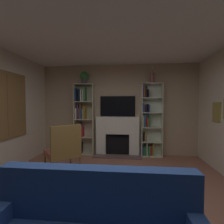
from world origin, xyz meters
TOP-DOWN VIEW (x-y plane):
  - ground_plane at (0.00, 0.00)m, footprint 6.39×6.39m
  - wall_back_accent at (0.00, 2.69)m, footprint 4.74×0.06m
  - ceiling at (0.00, 0.00)m, footprint 4.74×5.44m
  - fireplace at (0.00, 2.55)m, footprint 1.36×0.51m
  - tv at (0.00, 2.63)m, footprint 1.04×0.06m
  - bookshelf_left at (-1.06, 2.54)m, footprint 0.59×0.32m
  - bookshelf_right at (0.93, 2.56)m, footprint 0.59×0.28m
  - potted_plant at (-0.99, 2.51)m, footprint 0.25×0.25m
  - vase_with_flowers at (0.99, 2.51)m, footprint 0.12×0.12m
  - armchair at (-0.99, 0.96)m, footprint 0.84×0.83m

SIDE VIEW (x-z plane):
  - ground_plane at x=0.00m, z-range 0.00..0.00m
  - armchair at x=-0.99m, z-range 0.02..1.10m
  - fireplace at x=0.00m, z-range 0.03..1.17m
  - bookshelf_right at x=0.93m, z-range -0.08..2.02m
  - bookshelf_left at x=-1.06m, z-range 0.03..2.13m
  - wall_back_accent at x=0.00m, z-range 0.00..2.68m
  - tv at x=0.00m, z-range 1.14..1.74m
  - vase_with_flowers at x=0.99m, z-range 2.04..2.49m
  - potted_plant at x=-0.99m, z-range 2.13..2.50m
  - ceiling at x=0.00m, z-range 2.68..2.74m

